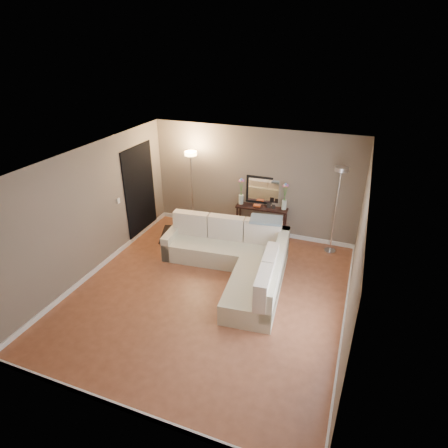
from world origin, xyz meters
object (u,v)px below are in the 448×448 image
(console_table, at_px, (258,219))
(floor_lamp_lit, at_px, (192,175))
(sectional_sofa, at_px, (237,257))
(floor_lamp_unlit, at_px, (338,194))

(console_table, distance_m, floor_lamp_lit, 1.93)
(floor_lamp_lit, bearing_deg, console_table, 7.58)
(sectional_sofa, height_order, floor_lamp_lit, floor_lamp_lit)
(sectional_sofa, height_order, console_table, sectional_sofa)
(floor_lamp_lit, bearing_deg, floor_lamp_unlit, 0.43)
(console_table, distance_m, floor_lamp_unlit, 2.04)
(sectional_sofa, bearing_deg, floor_lamp_lit, 138.50)
(floor_lamp_unlit, bearing_deg, sectional_sofa, -138.74)
(floor_lamp_unlit, bearing_deg, floor_lamp_lit, -179.57)
(sectional_sofa, xyz_separation_m, console_table, (-0.04, 1.71, 0.08))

